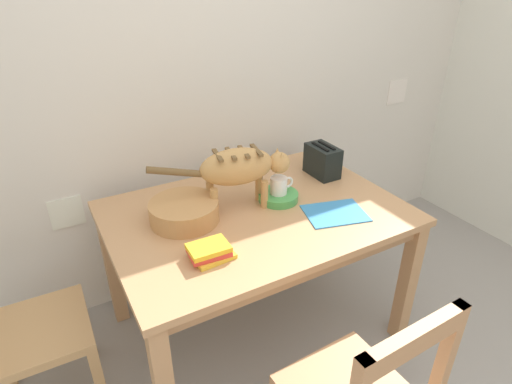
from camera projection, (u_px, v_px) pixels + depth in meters
The scene contains 10 objects.
wall_rear at pixel (214, 77), 2.34m from camera, with size 4.39×0.11×2.50m.
dining_table at pixel (256, 225), 2.08m from camera, with size 1.39×0.97×0.75m.
cat at pixel (240, 168), 1.97m from camera, with size 0.67×0.21×0.31m.
saucer_bowl at pixel (278, 197), 2.12m from camera, with size 0.20×0.20×0.04m, color #479D4C.
coffee_mug at pixel (279, 185), 2.09m from camera, with size 0.13×0.08×0.09m.
magazine at pixel (335, 213), 2.01m from camera, with size 0.28×0.22×0.01m, color #3787C9.
book_stack at pixel (210, 252), 1.69m from camera, with size 0.18×0.13×0.06m.
wicker_basket at pixel (184, 211), 1.93m from camera, with size 0.32×0.32×0.10m.
toaster at pixel (322, 161), 2.34m from camera, with size 0.12×0.20×0.18m.
wooden_chair_near at pixel (24, 331), 1.76m from camera, with size 0.43×0.43×0.93m.
Camera 1 is at (-0.95, -0.52, 1.80)m, focal length 29.68 mm.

